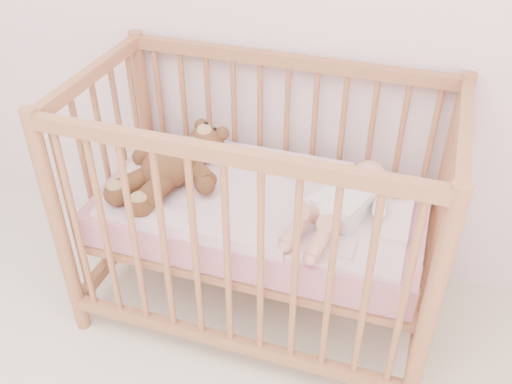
% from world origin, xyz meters
% --- Properties ---
extents(crib, '(1.36, 0.76, 1.00)m').
position_xyz_m(crib, '(0.33, 1.60, 0.50)').
color(crib, '#B8754E').
rests_on(crib, floor).
extents(mattress, '(1.22, 0.62, 0.13)m').
position_xyz_m(mattress, '(0.33, 1.60, 0.49)').
color(mattress, pink).
rests_on(mattress, crib).
extents(blanket, '(1.10, 0.58, 0.06)m').
position_xyz_m(blanket, '(0.33, 1.60, 0.56)').
color(blanket, '#EFA5C0').
rests_on(blanket, mattress).
extents(baby, '(0.47, 0.65, 0.14)m').
position_xyz_m(baby, '(0.65, 1.58, 0.64)').
color(baby, white).
rests_on(baby, blanket).
extents(teddy_bear, '(0.57, 0.69, 0.16)m').
position_xyz_m(teddy_bear, '(-0.02, 1.58, 0.65)').
color(teddy_bear, brown).
rests_on(teddy_bear, blanket).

